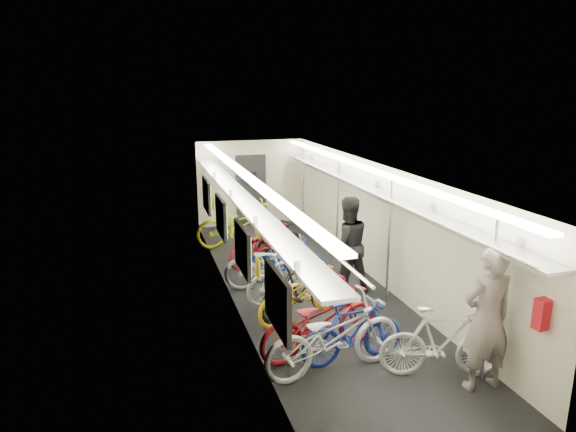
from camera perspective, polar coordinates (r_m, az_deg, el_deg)
train_car_shell at (r=10.32m, az=-1.08°, el=1.84°), size 10.00×10.00×10.00m
bicycle_0 at (r=7.27m, az=5.11°, el=-13.16°), size 2.16×1.00×1.09m
bicycle_1 at (r=7.56m, az=7.22°, el=-12.64°), size 1.62×0.54×0.96m
bicycle_2 at (r=7.73m, az=3.62°, el=-11.52°), size 2.12×1.14×1.06m
bicycle_3 at (r=8.86m, az=1.55°, el=-8.10°), size 1.77×0.98×1.02m
bicycle_4 at (r=8.83m, az=1.33°, el=-8.53°), size 1.86×1.23×0.92m
bicycle_5 at (r=9.37m, az=0.25°, el=-6.88°), size 1.69×0.57×1.00m
bicycle_6 at (r=10.02m, az=-1.52°, el=-5.36°), size 2.06×1.07×1.03m
bicycle_7 at (r=10.30m, az=-0.21°, el=-4.90°), size 1.71×0.92×0.99m
bicycle_8 at (r=11.40m, az=-2.89°, el=-3.18°), size 1.85×1.26×0.92m
bicycle_9 at (r=11.59m, az=-1.49°, el=-2.83°), size 1.61×0.91×0.93m
bicycle_10 at (r=12.63m, az=-5.30°, el=-0.95°), size 2.20×0.86×1.14m
bicycle_11 at (r=7.46m, az=16.77°, el=-13.27°), size 1.78×0.96×1.03m
passenger_near at (r=7.18m, az=21.23°, el=-10.60°), size 0.72×0.48×1.97m
passenger_mid at (r=9.84m, az=6.54°, el=-3.21°), size 0.93×0.73×1.88m
backpack at (r=6.88m, az=26.63°, el=-9.65°), size 0.28×0.17×0.38m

